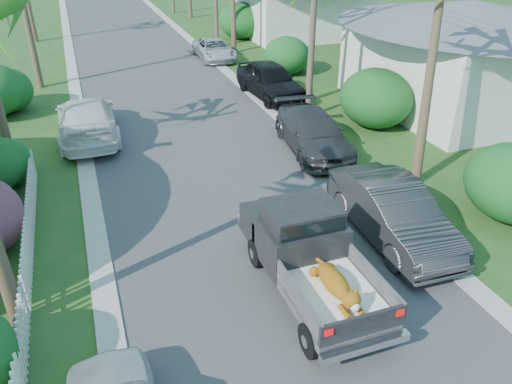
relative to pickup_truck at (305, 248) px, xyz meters
name	(u,v)px	position (x,y,z in m)	size (l,w,h in m)	color
ground	(329,351)	(-0.45, -2.30, -1.01)	(120.00, 120.00, 0.00)	#23491B
road	(144,64)	(-0.45, 22.70, -1.00)	(8.00, 100.00, 0.02)	#38383A
curb_left	(72,70)	(-4.75, 22.70, -0.98)	(0.60, 100.00, 0.06)	#A5A39E
curb_right	(211,58)	(3.85, 22.70, -0.98)	(0.60, 100.00, 0.06)	#A5A39E
pickup_truck	(305,248)	(0.00, 0.00, 0.00)	(1.98, 5.12, 2.06)	black
parked_car_rn	(393,213)	(3.15, 0.97, -0.20)	(1.72, 4.94, 1.63)	#292B2E
parked_car_rm	(313,133)	(3.70, 7.22, -0.28)	(2.05, 5.04, 1.46)	#2F3134
parked_car_rf	(270,80)	(4.55, 13.96, -0.15)	(2.03, 5.05, 1.72)	black
parked_car_rd	(214,49)	(3.98, 22.32, -0.39)	(2.07, 4.49, 1.25)	silver
parked_car_lf	(87,119)	(-4.43, 11.49, -0.18)	(2.32, 5.70, 1.65)	silver
shrub_r_b	(376,98)	(7.35, 8.70, 0.24)	(3.00, 3.30, 2.50)	#154C1D
shrub_r_c	(287,55)	(7.05, 17.70, 0.04)	(2.60, 2.86, 2.10)	#154C1D
shrub_r_d	(240,21)	(7.55, 27.70, 0.29)	(3.20, 3.52, 2.60)	#154C1D
picket_fence	(28,246)	(-6.45, 3.20, -0.51)	(0.10, 11.00, 1.00)	white
house_right_near	(464,59)	(12.55, 9.70, 1.21)	(8.00, 9.00, 4.80)	silver
house_right_far	(302,5)	(12.55, 27.70, 1.11)	(9.00, 8.00, 4.60)	silver
utility_pole_b	(313,11)	(5.15, 10.70, 3.59)	(1.60, 0.26, 9.00)	brown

